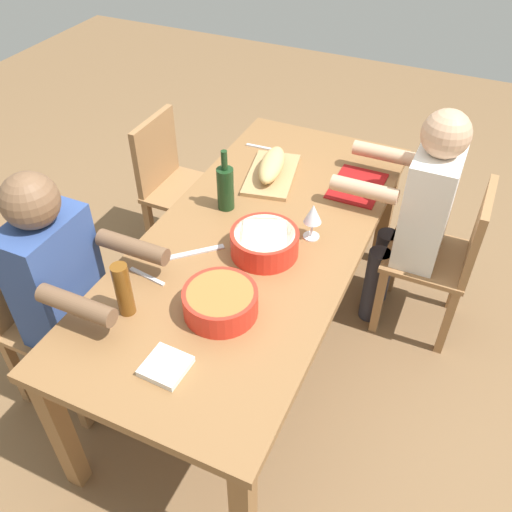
{
  "coord_description": "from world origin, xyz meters",
  "views": [
    {
      "loc": [
        -1.65,
        -0.75,
        2.21
      ],
      "look_at": [
        0.0,
        0.0,
        0.63
      ],
      "focal_mm": 38.48,
      "sensor_mm": 36.0,
      "label": 1
    }
  ],
  "objects_px": {
    "serving_bowl_fruit": "(220,301)",
    "bread_loaf": "(272,165)",
    "chair_far_right": "(174,181)",
    "chair_near_right": "(447,254)",
    "napkin_stack": "(166,366)",
    "dining_table": "(256,251)",
    "wine_bottle": "(225,187)",
    "diner_near_right": "(418,209)",
    "diner_far_left": "(65,286)",
    "wine_glass": "(313,215)",
    "chair_far_left": "(43,309)",
    "serving_bowl_pasta": "(265,241)",
    "beer_bottle": "(123,290)",
    "cutting_board": "(272,174)"
  },
  "relations": [
    {
      "from": "wine_glass",
      "to": "napkin_stack",
      "type": "relative_size",
      "value": 1.19
    },
    {
      "from": "chair_far_left",
      "to": "cutting_board",
      "type": "xyz_separation_m",
      "value": [
        1.01,
        -0.64,
        0.27
      ]
    },
    {
      "from": "bread_loaf",
      "to": "wine_bottle",
      "type": "distance_m",
      "value": 0.34
    },
    {
      "from": "chair_far_left",
      "to": "wine_bottle",
      "type": "distance_m",
      "value": 0.95
    },
    {
      "from": "serving_bowl_fruit",
      "to": "wine_glass",
      "type": "height_order",
      "value": "wine_glass"
    },
    {
      "from": "bread_loaf",
      "to": "serving_bowl_fruit",
      "type": "bearing_deg",
      "value": -168.14
    },
    {
      "from": "dining_table",
      "to": "wine_glass",
      "type": "bearing_deg",
      "value": -66.27
    },
    {
      "from": "chair_far_right",
      "to": "cutting_board",
      "type": "xyz_separation_m",
      "value": [
        -0.09,
        -0.64,
        0.27
      ]
    },
    {
      "from": "wine_bottle",
      "to": "diner_near_right",
      "type": "bearing_deg",
      "value": -62.54
    },
    {
      "from": "serving_bowl_pasta",
      "to": "bread_loaf",
      "type": "height_order",
      "value": "bread_loaf"
    },
    {
      "from": "bread_loaf",
      "to": "napkin_stack",
      "type": "xyz_separation_m",
      "value": [
        -1.21,
        -0.14,
        -0.05
      ]
    },
    {
      "from": "napkin_stack",
      "to": "dining_table",
      "type": "bearing_deg",
      "value": 1.42
    },
    {
      "from": "chair_near_right",
      "to": "cutting_board",
      "type": "height_order",
      "value": "chair_near_right"
    },
    {
      "from": "chair_far_right",
      "to": "serving_bowl_fruit",
      "type": "relative_size",
      "value": 3.12
    },
    {
      "from": "chair_far_left",
      "to": "diner_near_right",
      "type": "height_order",
      "value": "diner_near_right"
    },
    {
      "from": "chair_far_left",
      "to": "serving_bowl_fruit",
      "type": "distance_m",
      "value": 0.89
    },
    {
      "from": "wine_bottle",
      "to": "beer_bottle",
      "type": "relative_size",
      "value": 1.32
    },
    {
      "from": "wine_bottle",
      "to": "bread_loaf",
      "type": "bearing_deg",
      "value": -14.85
    },
    {
      "from": "dining_table",
      "to": "chair_far_right",
      "type": "bearing_deg",
      "value": 54.36
    },
    {
      "from": "wine_glass",
      "to": "dining_table",
      "type": "bearing_deg",
      "value": 113.73
    },
    {
      "from": "dining_table",
      "to": "beer_bottle",
      "type": "bearing_deg",
      "value": 157.46
    },
    {
      "from": "dining_table",
      "to": "diner_near_right",
      "type": "bearing_deg",
      "value": -46.65
    },
    {
      "from": "dining_table",
      "to": "bread_loaf",
      "type": "bearing_deg",
      "value": 15.33
    },
    {
      "from": "beer_bottle",
      "to": "serving_bowl_pasta",
      "type": "bearing_deg",
      "value": -32.29
    },
    {
      "from": "chair_far_right",
      "to": "chair_near_right",
      "type": "bearing_deg",
      "value": -90.0
    },
    {
      "from": "dining_table",
      "to": "cutting_board",
      "type": "xyz_separation_m",
      "value": [
        0.46,
        0.13,
        0.09
      ]
    },
    {
      "from": "chair_near_right",
      "to": "chair_far_left",
      "type": "bearing_deg",
      "value": 125.64
    },
    {
      "from": "cutting_board",
      "to": "chair_far_left",
      "type": "bearing_deg",
      "value": 147.62
    },
    {
      "from": "chair_far_left",
      "to": "diner_far_left",
      "type": "distance_m",
      "value": 0.28
    },
    {
      "from": "serving_bowl_fruit",
      "to": "diner_far_left",
      "type": "bearing_deg",
      "value": 98.47
    },
    {
      "from": "diner_near_right",
      "to": "beer_bottle",
      "type": "distance_m",
      "value": 1.41
    },
    {
      "from": "serving_bowl_pasta",
      "to": "wine_bottle",
      "type": "relative_size",
      "value": 0.96
    },
    {
      "from": "serving_bowl_pasta",
      "to": "chair_far_left",
      "type": "bearing_deg",
      "value": 118.97
    },
    {
      "from": "serving_bowl_fruit",
      "to": "wine_glass",
      "type": "distance_m",
      "value": 0.57
    },
    {
      "from": "chair_far_right",
      "to": "serving_bowl_fruit",
      "type": "distance_m",
      "value": 1.34
    },
    {
      "from": "serving_bowl_fruit",
      "to": "bread_loaf",
      "type": "distance_m",
      "value": 0.93
    },
    {
      "from": "chair_near_right",
      "to": "wine_glass",
      "type": "distance_m",
      "value": 0.8
    },
    {
      "from": "bread_loaf",
      "to": "beer_bottle",
      "type": "distance_m",
      "value": 1.06
    },
    {
      "from": "dining_table",
      "to": "bread_loaf",
      "type": "height_order",
      "value": "bread_loaf"
    },
    {
      "from": "bread_loaf",
      "to": "wine_glass",
      "type": "relative_size",
      "value": 1.93
    },
    {
      "from": "dining_table",
      "to": "serving_bowl_fruit",
      "type": "bearing_deg",
      "value": -171.75
    },
    {
      "from": "serving_bowl_fruit",
      "to": "cutting_board",
      "type": "xyz_separation_m",
      "value": [
        0.91,
        0.19,
        -0.05
      ]
    },
    {
      "from": "bread_loaf",
      "to": "chair_near_right",
      "type": "bearing_deg",
      "value": -84.29
    },
    {
      "from": "dining_table",
      "to": "chair_far_left",
      "type": "distance_m",
      "value": 0.96
    },
    {
      "from": "cutting_board",
      "to": "wine_bottle",
      "type": "bearing_deg",
      "value": 165.15
    },
    {
      "from": "dining_table",
      "to": "wine_glass",
      "type": "distance_m",
      "value": 0.31
    },
    {
      "from": "chair_far_right",
      "to": "beer_bottle",
      "type": "xyz_separation_m",
      "value": [
        -1.14,
        -0.52,
        0.37
      ]
    },
    {
      "from": "chair_near_right",
      "to": "bread_loaf",
      "type": "bearing_deg",
      "value": 95.71
    },
    {
      "from": "bread_loaf",
      "to": "wine_glass",
      "type": "height_order",
      "value": "wine_glass"
    },
    {
      "from": "wine_bottle",
      "to": "napkin_stack",
      "type": "xyz_separation_m",
      "value": [
        -0.89,
        -0.23,
        -0.1
      ]
    }
  ]
}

